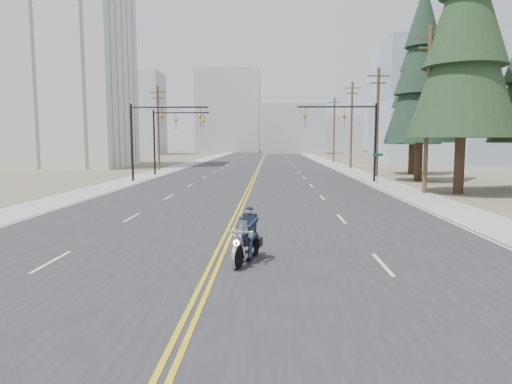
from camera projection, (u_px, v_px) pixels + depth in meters
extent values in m
plane|color=#776D56|center=(193.00, 314.00, 9.74)|extent=(400.00, 400.00, 0.00)
cube|color=#303033|center=(261.00, 162.00, 79.26)|extent=(20.00, 200.00, 0.01)
cube|color=#A5A5A0|center=(196.00, 162.00, 79.64)|extent=(3.00, 200.00, 0.01)
cube|color=#A5A5A0|center=(328.00, 162.00, 78.89)|extent=(3.00, 200.00, 0.01)
cylinder|color=black|center=(132.00, 143.00, 41.49)|extent=(0.20, 0.20, 7.00)
cylinder|color=black|center=(169.00, 107.00, 41.02)|extent=(7.00, 0.14, 0.14)
imported|color=#BF8C0C|center=(162.00, 114.00, 41.11)|extent=(0.21, 0.26, 1.30)
imported|color=#BF8C0C|center=(200.00, 114.00, 41.00)|extent=(0.21, 0.26, 1.30)
cylinder|color=black|center=(375.00, 143.00, 40.77)|extent=(0.20, 0.20, 7.00)
cylinder|color=black|center=(337.00, 107.00, 40.53)|extent=(7.00, 0.14, 0.14)
imported|color=#BF8C0C|center=(344.00, 114.00, 40.58)|extent=(0.21, 0.26, 1.30)
imported|color=#BF8C0C|center=(305.00, 114.00, 40.69)|extent=(0.21, 0.26, 1.30)
cylinder|color=black|center=(154.00, 143.00, 49.43)|extent=(0.20, 0.20, 7.00)
cylinder|color=black|center=(181.00, 113.00, 48.98)|extent=(6.00, 0.14, 0.14)
imported|color=#BF8C0C|center=(176.00, 119.00, 49.07)|extent=(0.21, 0.26, 1.30)
imported|color=#BF8C0C|center=(203.00, 119.00, 48.97)|extent=(0.21, 0.26, 1.30)
cylinder|color=black|center=(377.00, 169.00, 39.04)|extent=(0.06, 0.06, 2.60)
cube|color=#0C5926|center=(378.00, 155.00, 38.91)|extent=(0.90, 0.03, 0.25)
cylinder|color=brown|center=(428.00, 111.00, 31.54)|extent=(0.30, 0.30, 11.50)
cube|color=brown|center=(431.00, 37.00, 30.98)|extent=(2.20, 0.12, 0.12)
cube|color=brown|center=(430.00, 48.00, 31.06)|extent=(1.60, 0.12, 0.12)
cylinder|color=brown|center=(377.00, 123.00, 46.46)|extent=(0.30, 0.30, 11.00)
cube|color=brown|center=(379.00, 76.00, 45.94)|extent=(2.20, 0.12, 0.12)
cube|color=brown|center=(378.00, 83.00, 46.01)|extent=(1.60, 0.12, 0.12)
cylinder|color=brown|center=(351.00, 125.00, 61.33)|extent=(0.30, 0.30, 11.50)
cube|color=brown|center=(352.00, 88.00, 60.78)|extent=(2.20, 0.12, 0.12)
cube|color=brown|center=(352.00, 93.00, 60.86)|extent=(1.60, 0.12, 0.12)
cylinder|color=brown|center=(334.00, 130.00, 78.24)|extent=(0.30, 0.30, 11.00)
cube|color=brown|center=(335.00, 102.00, 77.72)|extent=(2.20, 0.12, 0.12)
cube|color=brown|center=(334.00, 107.00, 77.80)|extent=(1.60, 0.12, 0.12)
cylinder|color=brown|center=(158.00, 128.00, 57.23)|extent=(0.30, 0.30, 10.50)
cube|color=brown|center=(157.00, 92.00, 56.73)|extent=(2.20, 0.12, 0.12)
cube|color=brown|center=(158.00, 98.00, 56.81)|extent=(1.60, 0.12, 0.12)
cube|color=silver|center=(59.00, 59.00, 63.60)|extent=(18.00, 14.00, 30.00)
cube|color=#9EB5CC|center=(450.00, 103.00, 77.11)|extent=(24.00, 16.00, 20.00)
cube|color=#B7BCC6|center=(136.00, 114.00, 123.86)|extent=(14.00, 12.00, 22.00)
cube|color=#ADB2B7|center=(293.00, 129.00, 132.85)|extent=(18.00, 14.00, 14.00)
cube|color=#B7BCC6|center=(421.00, 120.00, 116.69)|extent=(16.00, 12.00, 18.00)
cube|color=#ADB2B7|center=(229.00, 112.00, 147.73)|extent=(20.00, 15.00, 26.00)
cube|color=#B7BCC6|center=(339.00, 134.00, 157.24)|extent=(14.00, 14.00, 12.00)
cube|color=#ADB2B7|center=(102.00, 127.00, 139.58)|extent=(12.00, 12.00, 16.00)
cylinder|color=#382619|center=(459.00, 166.00, 31.84)|extent=(0.76, 0.76, 3.91)
cone|color=#1D341A|center=(465.00, 51.00, 30.97)|extent=(7.38, 7.38, 11.72)
cone|color=#1D341A|center=(467.00, 0.00, 30.60)|extent=(5.53, 5.53, 8.79)
cylinder|color=#382619|center=(418.00, 162.00, 41.92)|extent=(0.62, 0.62, 3.54)
cone|color=black|center=(421.00, 83.00, 41.13)|extent=(6.36, 6.36, 10.61)
cone|color=black|center=(423.00, 49.00, 40.80)|extent=(4.77, 4.77, 7.95)
cone|color=black|center=(424.00, 14.00, 40.46)|extent=(3.18, 3.18, 5.66)
cylinder|color=#382619|center=(412.00, 159.00, 50.79)|extent=(0.77, 0.77, 3.32)
cone|color=black|center=(414.00, 99.00, 50.05)|extent=(6.20, 6.20, 9.96)
cone|color=black|center=(415.00, 72.00, 49.74)|extent=(4.65, 4.65, 7.47)
cone|color=black|center=(416.00, 46.00, 49.42)|extent=(3.10, 3.10, 5.31)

